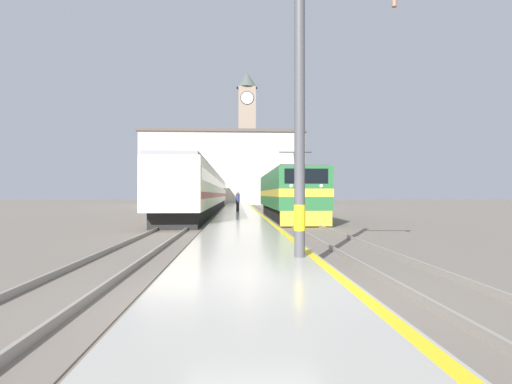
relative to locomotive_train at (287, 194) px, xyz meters
The scene contains 10 objects.
ground_plane 9.07m from the locomotive_train, 112.46° to the left, with size 200.00×200.00×0.00m, color #70665B.
platform 4.95m from the locomotive_train, 136.54° to the left, with size 3.28×140.00×0.33m.
rail_track_near 3.66m from the locomotive_train, 90.00° to the left, with size 2.84×140.00×0.16m.
rail_track_far 7.73m from the locomotive_train, 154.68° to the left, with size 2.83×140.00×0.16m.
locomotive_train is the anchor object (origin of this frame).
passenger_train 15.32m from the locomotive_train, 116.38° to the left, with size 2.92×46.99×3.83m.
catenary_mast 19.59m from the locomotive_train, 96.28° to the right, with size 2.53×0.27×7.06m.
person_on_platform 6.38m from the locomotive_train, 123.83° to the left, with size 0.34×0.34×1.74m.
clock_tower 56.82m from the locomotive_train, 91.42° to the left, with size 4.48×4.48×27.42m.
station_building 44.26m from the locomotive_train, 97.82° to the left, with size 28.71×10.35×12.87m.
Camera 1 is at (-0.30, -6.71, 1.77)m, focal length 28.00 mm.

